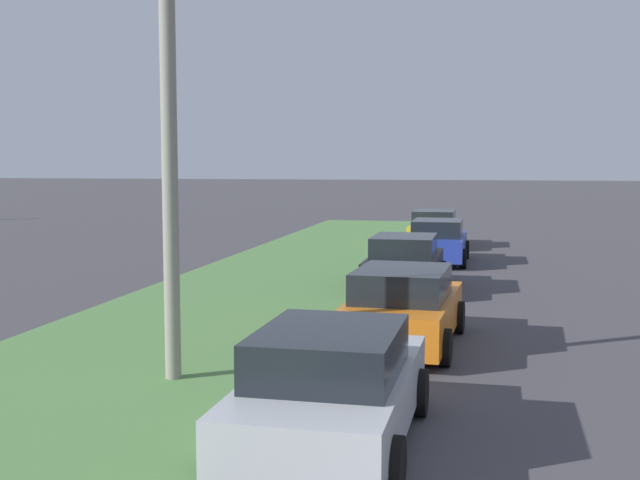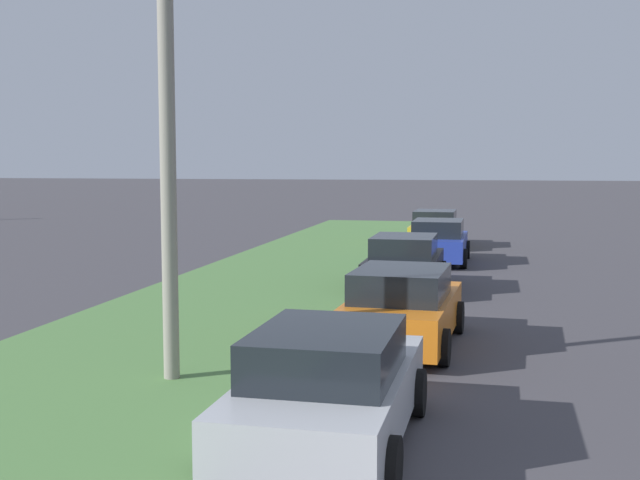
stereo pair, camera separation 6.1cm
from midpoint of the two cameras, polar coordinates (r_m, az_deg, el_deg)
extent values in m
cube|color=#517F42|center=(15.99, -9.44, -6.56)|extent=(60.00, 6.00, 0.12)
cube|color=#B2B5BA|center=(9.78, 0.92, -11.25)|extent=(4.33, 1.88, 0.70)
cube|color=black|center=(9.43, 0.67, -7.96)|extent=(2.23, 1.64, 0.55)
cylinder|color=black|center=(11.31, -2.18, -10.23)|extent=(0.64, 0.23, 0.64)
cylinder|color=black|center=(11.00, 7.08, -10.73)|extent=(0.64, 0.23, 0.64)
cylinder|color=black|center=(8.86, -6.87, -14.81)|extent=(0.64, 0.23, 0.64)
cylinder|color=black|center=(8.46, 5.15, -15.80)|extent=(0.64, 0.23, 0.64)
cube|color=orange|center=(14.98, 6.01, -5.35)|extent=(4.39, 2.03, 0.70)
cube|color=black|center=(14.68, 5.91, -3.10)|extent=(2.28, 1.72, 0.55)
cylinder|color=black|center=(16.48, 3.63, -5.21)|extent=(0.65, 0.25, 0.64)
cylinder|color=black|center=(16.24, 9.90, -5.45)|extent=(0.65, 0.25, 0.64)
cylinder|color=black|center=(13.90, 1.43, -7.23)|extent=(0.65, 0.25, 0.64)
cylinder|color=black|center=(13.61, 8.89, -7.58)|extent=(0.65, 0.25, 0.64)
cube|color=black|center=(21.47, 6.15, -2.04)|extent=(4.31, 1.83, 0.70)
cube|color=black|center=(21.20, 6.11, -0.43)|extent=(2.21, 1.61, 0.55)
cylinder|color=black|center=(22.94, 4.26, -2.16)|extent=(0.64, 0.22, 0.64)
cylinder|color=black|center=(22.76, 8.75, -2.27)|extent=(0.64, 0.22, 0.64)
cylinder|color=black|center=(20.29, 3.20, -3.17)|extent=(0.64, 0.22, 0.64)
cylinder|color=black|center=(20.10, 8.29, -3.30)|extent=(0.64, 0.22, 0.64)
cube|color=#23389E|center=(27.40, 8.50, -0.42)|extent=(4.32, 1.84, 0.70)
cube|color=black|center=(27.14, 8.49, 0.85)|extent=(2.22, 1.62, 0.55)
cylinder|color=black|center=(28.84, 6.89, -0.60)|extent=(0.64, 0.23, 0.64)
cylinder|color=black|center=(28.72, 10.47, -0.68)|extent=(0.64, 0.23, 0.64)
cylinder|color=black|center=(26.17, 6.33, -1.22)|extent=(0.64, 0.23, 0.64)
cylinder|color=black|center=(26.04, 10.27, -1.31)|extent=(0.64, 0.23, 0.64)
cube|color=gold|center=(32.72, 8.27, 0.55)|extent=(4.32, 1.85, 0.70)
cube|color=black|center=(32.47, 8.25, 1.62)|extent=(2.22, 1.63, 0.55)
cylinder|color=black|center=(34.16, 6.92, 0.36)|extent=(0.64, 0.23, 0.64)
cylinder|color=black|center=(34.03, 9.94, 0.29)|extent=(0.64, 0.23, 0.64)
cylinder|color=black|center=(31.49, 6.44, -0.08)|extent=(0.64, 0.23, 0.64)
cylinder|color=black|center=(31.35, 9.72, -0.15)|extent=(0.64, 0.23, 0.64)
cylinder|color=gray|center=(12.15, -10.68, 7.12)|extent=(0.24, 0.24, 7.50)
camera|label=1|loc=(0.03, -89.92, 0.01)|focal=44.88mm
camera|label=2|loc=(0.03, 90.08, -0.01)|focal=44.88mm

